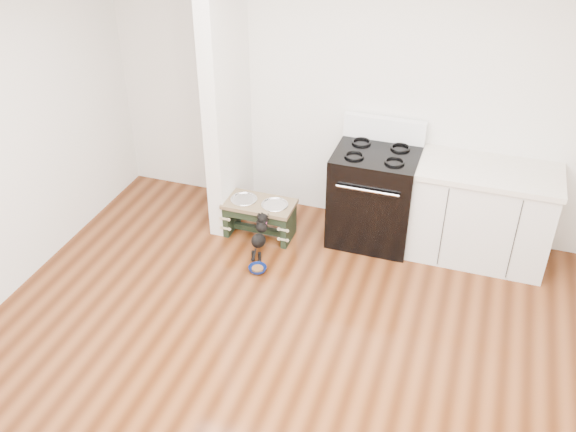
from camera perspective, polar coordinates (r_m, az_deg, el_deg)
name	(u,v)px	position (r m, az deg, el deg)	size (l,w,h in m)	color
ground	(272,393)	(4.79, -1.48, -15.46)	(5.00, 5.00, 0.00)	#411D0B
room_shell	(268,202)	(3.73, -1.83, 1.21)	(5.00, 5.00, 5.00)	silver
partition_wall	(226,90)	(5.99, -5.51, 11.06)	(0.15, 0.80, 2.70)	silver
oven_range	(374,194)	(6.05, 7.65, 1.91)	(0.76, 0.69, 1.14)	black
cabinet_run	(481,214)	(6.02, 16.80, 0.18)	(1.24, 0.64, 0.91)	silver
dog_feeder	(259,212)	(6.15, -2.56, 0.36)	(0.67, 0.36, 0.38)	black
puppy	(260,235)	(5.89, -2.53, -1.70)	(0.12, 0.35, 0.41)	black
floor_bowl	(258,269)	(5.81, -2.72, -4.74)	(0.19, 0.19, 0.05)	#0B1953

